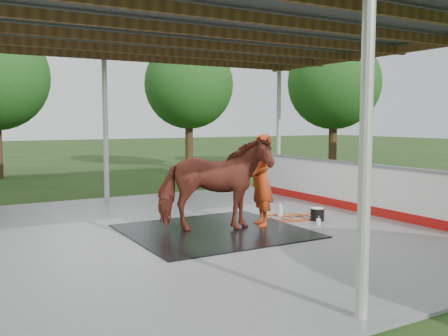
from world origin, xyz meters
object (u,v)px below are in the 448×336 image
dasher_board (358,188)px  handler (262,180)px  horse (214,184)px  wash_bucket (317,214)px

dasher_board → handler: size_ratio=4.31×
horse → wash_bucket: (2.42, -0.15, -0.78)m
horse → handler: (1.08, -0.01, 0.01)m
dasher_board → wash_bucket: size_ratio=27.16×
horse → dasher_board: bearing=-66.4°
horse → handler: size_ratio=1.15×
handler → horse: bearing=-74.9°
dasher_board → horse: bearing=-176.8°
handler → wash_bucket: (1.34, -0.14, -0.79)m
horse → wash_bucket: 2.55m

